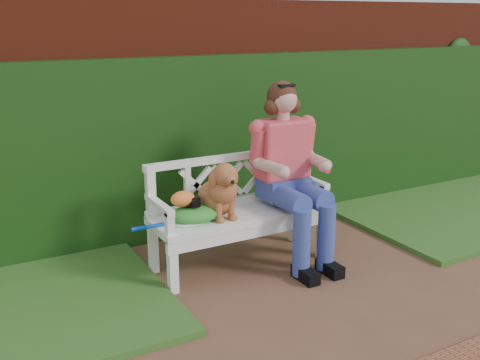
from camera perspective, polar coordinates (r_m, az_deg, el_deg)
ground at (r=4.46m, az=9.11°, el=-11.20°), size 60.00×60.00×0.00m
brick_wall at (r=5.65m, az=-2.29°, el=6.66°), size 10.00×0.30×2.20m
ivy_hedge at (r=5.50m, az=-1.23°, el=3.77°), size 10.00×0.18×1.70m
grass_right at (r=6.62m, az=20.91°, el=-2.58°), size 2.60×2.00×0.05m
garden_bench at (r=4.77m, az=0.00°, el=-5.89°), size 1.61×0.70×0.48m
seated_woman at (r=4.80m, az=4.63°, el=1.05°), size 0.68×0.90×1.57m
dog at (r=4.51m, az=-2.22°, el=-0.81°), size 0.35×0.46×0.48m
tennis_racket at (r=4.46m, az=-5.71°, el=-4.09°), size 0.72×0.51×0.03m
green_bag at (r=4.45m, az=-4.63°, el=-3.42°), size 0.43×0.35×0.13m
camera_item at (r=4.41m, az=-4.84°, el=-2.17°), size 0.12×0.10×0.07m
baseball_glove at (r=4.40m, az=-5.83°, el=-1.91°), size 0.20×0.15×0.12m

